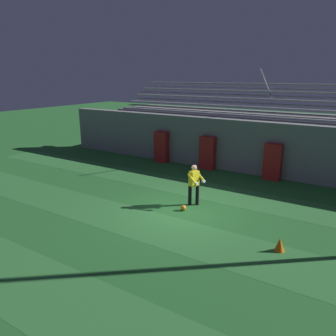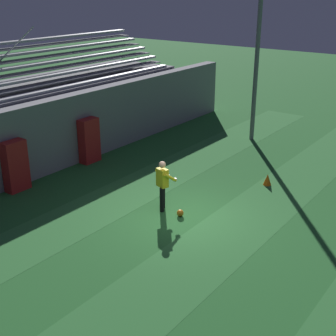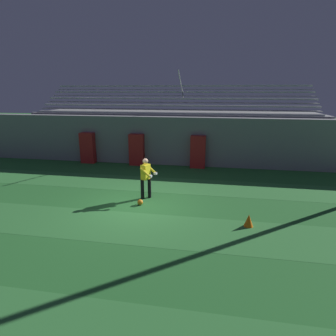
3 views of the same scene
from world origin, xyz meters
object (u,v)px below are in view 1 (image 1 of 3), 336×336
at_px(traffic_cone, 280,245).
at_px(soccer_ball, 183,208).
at_px(padding_pillar_far_left, 162,147).
at_px(goalkeeper, 194,182).
at_px(padding_pillar_gate_left, 208,153).
at_px(padding_pillar_gate_right, 273,162).

bearing_deg(traffic_cone, soccer_ball, 164.17).
bearing_deg(padding_pillar_far_left, soccer_ball, -50.23).
xyz_separation_m(goalkeeper, traffic_cone, (3.87, -1.85, -0.74)).
bearing_deg(padding_pillar_gate_left, padding_pillar_gate_right, 0.00).
distance_m(padding_pillar_far_left, goalkeeper, 7.06).
bearing_deg(padding_pillar_gate_left, goalkeeper, -69.99).
bearing_deg(padding_pillar_far_left, padding_pillar_gate_right, 0.00).
xyz_separation_m(soccer_ball, traffic_cone, (3.93, -1.11, 0.10)).
height_order(padding_pillar_gate_right, traffic_cone, padding_pillar_gate_right).
bearing_deg(padding_pillar_gate_right, traffic_cone, -72.79).
relative_size(padding_pillar_gate_left, soccer_ball, 8.31).
height_order(goalkeeper, traffic_cone, goalkeeper).
bearing_deg(goalkeeper, padding_pillar_far_left, 133.99).
height_order(padding_pillar_gate_left, soccer_ball, padding_pillar_gate_left).
relative_size(soccer_ball, traffic_cone, 0.52).
height_order(padding_pillar_gate_right, padding_pillar_far_left, same).
distance_m(goalkeeper, soccer_ball, 1.12).
height_order(goalkeeper, soccer_ball, goalkeeper).
bearing_deg(traffic_cone, padding_pillar_gate_left, 129.53).
relative_size(padding_pillar_gate_left, traffic_cone, 4.35).
bearing_deg(padding_pillar_far_left, padding_pillar_gate_left, 0.00).
height_order(padding_pillar_gate_right, soccer_ball, padding_pillar_gate_right).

